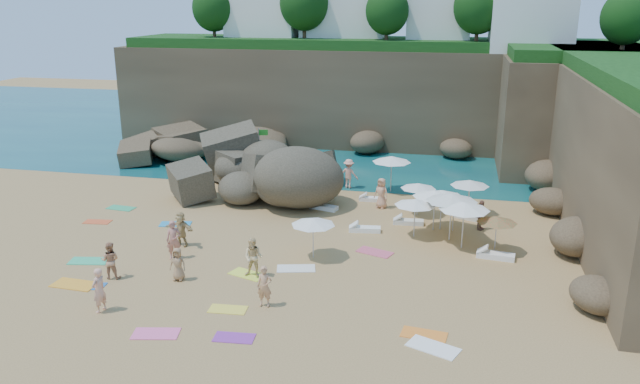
% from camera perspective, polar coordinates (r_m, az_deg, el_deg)
% --- Properties ---
extents(ground, '(120.00, 120.00, 0.00)m').
position_cam_1_polar(ground, '(31.82, -4.71, -4.77)').
color(ground, tan).
rests_on(ground, ground).
extents(seawater, '(120.00, 120.00, 0.00)m').
position_cam_1_polar(seawater, '(60.01, 3.74, 5.73)').
color(seawater, '#0C4751').
rests_on(seawater, ground).
extents(cliff_back, '(44.00, 8.00, 8.00)m').
position_cam_1_polar(cliff_back, '(54.17, 5.10, 8.75)').
color(cliff_back, brown).
rests_on(cliff_back, ground).
extents(cliff_corner, '(10.00, 12.00, 8.00)m').
position_cam_1_polar(cliff_corner, '(49.46, 21.91, 6.79)').
color(cliff_corner, brown).
rests_on(cliff_corner, ground).
extents(rock_promontory, '(12.00, 7.00, 2.00)m').
position_cam_1_polar(rock_promontory, '(49.86, -11.44, 3.06)').
color(rock_promontory, brown).
rests_on(rock_promontory, ground).
extents(clifftop_buildings, '(28.48, 9.48, 7.00)m').
position_cam_1_polar(clifftop_buildings, '(54.28, 6.48, 16.40)').
color(clifftop_buildings, white).
rests_on(clifftop_buildings, cliff_back).
extents(clifftop_trees, '(35.60, 23.82, 4.40)m').
position_cam_1_polar(clifftop_trees, '(47.86, 7.87, 16.29)').
color(clifftop_trees, '#11380F').
rests_on(clifftop_trees, ground).
extents(marina_masts, '(3.10, 0.10, 6.00)m').
position_cam_1_polar(marina_masts, '(64.08, -11.13, 8.89)').
color(marina_masts, white).
rests_on(marina_masts, ground).
extents(rock_outcrop, '(9.75, 7.91, 3.54)m').
position_cam_1_polar(rock_outcrop, '(40.33, -4.74, 0.00)').
color(rock_outcrop, brown).
rests_on(rock_outcrop, ground).
extents(flag_pole, '(0.67, 0.21, 3.46)m').
position_cam_1_polar(flag_pole, '(43.25, -5.44, 4.19)').
color(flag_pole, silver).
rests_on(flag_pole, ground).
extents(parasol_0, '(2.47, 2.47, 2.34)m').
position_cam_1_polar(parasol_0, '(40.02, 6.56, 3.00)').
color(parasol_0, silver).
rests_on(parasol_0, ground).
extents(parasol_1, '(2.13, 2.13, 2.01)m').
position_cam_1_polar(parasol_1, '(33.70, 12.21, -0.51)').
color(parasol_1, silver).
rests_on(parasol_1, ground).
extents(parasol_2, '(2.36, 2.36, 2.23)m').
position_cam_1_polar(parasol_2, '(33.52, 10.47, -0.14)').
color(parasol_2, silver).
rests_on(parasol_2, ground).
extents(parasol_3, '(2.19, 2.19, 2.07)m').
position_cam_1_polar(parasol_3, '(36.41, 13.54, 0.81)').
color(parasol_3, silver).
rests_on(parasol_3, ground).
extents(parasol_4, '(2.32, 2.32, 2.20)m').
position_cam_1_polar(parasol_4, '(33.74, 11.10, -0.12)').
color(parasol_4, silver).
rests_on(parasol_4, ground).
extents(parasol_5, '(2.02, 2.02, 1.91)m').
position_cam_1_polar(parasol_5, '(35.79, 8.98, 0.55)').
color(parasol_5, silver).
rests_on(parasol_5, ground).
extents(parasol_6, '(1.96, 1.96, 1.86)m').
position_cam_1_polar(parasol_6, '(31.28, 15.88, -2.45)').
color(parasol_6, silver).
rests_on(parasol_6, ground).
extents(parasol_7, '(2.16, 2.16, 2.04)m').
position_cam_1_polar(parasol_7, '(32.48, 8.71, -0.93)').
color(parasol_7, silver).
rests_on(parasol_7, ground).
extents(parasol_8, '(2.52, 2.52, 2.39)m').
position_cam_1_polar(parasol_8, '(31.35, 13.06, -1.25)').
color(parasol_8, silver).
rests_on(parasol_8, ground).
extents(parasol_9, '(2.11, 2.11, 2.00)m').
position_cam_1_polar(parasol_9, '(29.45, -0.63, -2.73)').
color(parasol_9, silver).
rests_on(parasol_9, ground).
extents(parasol_11, '(2.64, 2.64, 2.50)m').
position_cam_1_polar(parasol_11, '(32.22, 11.96, -0.49)').
color(parasol_11, silver).
rests_on(parasol_11, ground).
extents(lounger_0, '(1.75, 0.96, 0.26)m').
position_cam_1_polar(lounger_0, '(36.84, 0.35, -1.40)').
color(lounger_0, white).
rests_on(lounger_0, ground).
extents(lounger_1, '(1.69, 0.65, 0.26)m').
position_cam_1_polar(lounger_1, '(34.76, 8.08, -2.73)').
color(lounger_1, silver).
rests_on(lounger_1, ground).
extents(lounger_2, '(1.58, 0.56, 0.24)m').
position_cam_1_polar(lounger_2, '(38.48, 4.78, -0.65)').
color(lounger_2, white).
rests_on(lounger_2, ground).
extents(lounger_3, '(1.69, 1.16, 0.25)m').
position_cam_1_polar(lounger_3, '(36.19, 13.46, -2.24)').
color(lounger_3, silver).
rests_on(lounger_3, ground).
extents(lounger_4, '(1.83, 0.81, 0.28)m').
position_cam_1_polar(lounger_4, '(31.14, 15.76, -5.62)').
color(lounger_4, white).
rests_on(lounger_4, ground).
extents(lounger_5, '(1.73, 0.76, 0.26)m').
position_cam_1_polar(lounger_5, '(33.43, 4.11, -3.41)').
color(lounger_5, white).
rests_on(lounger_5, ground).
extents(towel_0, '(1.53, 0.91, 0.03)m').
position_cam_1_polar(towel_0, '(29.05, -20.42, -8.04)').
color(towel_0, '#2164B3').
rests_on(towel_0, ground).
extents(towel_1, '(1.85, 1.19, 0.03)m').
position_cam_1_polar(towel_1, '(24.45, -14.77, -12.41)').
color(towel_1, pink).
rests_on(towel_1, ground).
extents(towel_2, '(2.00, 1.07, 0.03)m').
position_cam_1_polar(towel_2, '(29.39, -21.52, -7.87)').
color(towel_2, '#FAA027').
rests_on(towel_2, ground).
extents(towel_3, '(1.96, 1.24, 0.03)m').
position_cam_1_polar(towel_3, '(31.66, -20.36, -5.93)').
color(towel_3, '#36BE7F').
rests_on(towel_3, ground).
extents(towel_4, '(1.56, 0.87, 0.03)m').
position_cam_1_polar(towel_4, '(25.61, -8.42, -10.57)').
color(towel_4, '#FFE343').
rests_on(towel_4, ground).
extents(towel_5, '(1.92, 1.29, 0.03)m').
position_cam_1_polar(towel_5, '(28.94, -2.20, -7.00)').
color(towel_5, white).
rests_on(towel_5, ground).
extents(towel_6, '(1.56, 0.88, 0.03)m').
position_cam_1_polar(towel_6, '(23.64, -7.86, -13.06)').
color(towel_6, purple).
rests_on(towel_6, ground).
extents(towel_7, '(1.54, 0.90, 0.03)m').
position_cam_1_polar(towel_7, '(36.94, -19.68, -2.58)').
color(towel_7, '#E65428').
rests_on(towel_7, ground).
extents(towel_8, '(1.83, 1.20, 0.03)m').
position_cam_1_polar(towel_8, '(35.36, -13.08, -2.87)').
color(towel_8, '#248EC2').
rests_on(towel_8, ground).
extents(towel_9, '(1.92, 1.41, 0.03)m').
position_cam_1_polar(towel_9, '(30.82, 5.03, -5.50)').
color(towel_9, '#D7536D').
rests_on(towel_9, ground).
extents(towel_10, '(1.75, 1.02, 0.03)m').
position_cam_1_polar(towel_10, '(23.94, 9.49, -12.73)').
color(towel_10, orange).
rests_on(towel_10, ground).
extents(towel_11, '(1.71, 0.97, 0.03)m').
position_cam_1_polar(towel_11, '(38.89, -17.73, -1.41)').
color(towel_11, '#2FA76A').
rests_on(towel_11, ground).
extents(towel_12, '(1.86, 1.34, 0.03)m').
position_cam_1_polar(towel_12, '(28.52, -6.63, -7.48)').
color(towel_12, '#EEFF43').
rests_on(towel_12, ground).
extents(towel_13, '(2.04, 1.54, 0.03)m').
position_cam_1_polar(towel_13, '(23.21, 10.31, -13.81)').
color(towel_13, white).
rests_on(towel_13, ground).
extents(person_stand_0, '(0.80, 0.65, 1.89)m').
position_cam_1_polar(person_stand_0, '(30.47, -13.24, -4.29)').
color(person_stand_0, '#B77160').
rests_on(person_stand_0, ground).
extents(person_stand_1, '(0.93, 0.78, 1.70)m').
position_cam_1_polar(person_stand_1, '(29.18, -18.63, -5.94)').
color(person_stand_1, tan).
rests_on(person_stand_1, ground).
extents(person_stand_2, '(1.34, 0.77, 1.95)m').
position_cam_1_polar(person_stand_2, '(40.83, 2.65, 1.68)').
color(person_stand_2, '#F5A58B').
rests_on(person_stand_2, ground).
extents(person_stand_3, '(0.83, 1.04, 1.65)m').
position_cam_1_polar(person_stand_3, '(34.48, 14.47, -2.06)').
color(person_stand_3, brown).
rests_on(person_stand_3, ground).
extents(person_stand_4, '(1.01, 0.81, 1.83)m').
position_cam_1_polar(person_stand_4, '(37.05, 5.63, -0.10)').
color(person_stand_4, tan).
rests_on(person_stand_4, ground).
extents(person_stand_5, '(1.75, 0.62, 1.86)m').
position_cam_1_polar(person_stand_5, '(42.93, -6.92, 2.29)').
color(person_stand_5, '#A66853').
rests_on(person_stand_5, ground).
extents(person_stand_6, '(0.56, 0.75, 1.85)m').
position_cam_1_polar(person_stand_6, '(26.30, -19.57, -8.45)').
color(person_stand_6, '#F0A988').
rests_on(person_stand_6, ground).
extents(person_lie_2, '(0.76, 1.50, 0.40)m').
position_cam_1_polar(person_lie_2, '(28.42, -12.79, -7.50)').
color(person_lie_2, '#A57A52').
rests_on(person_lie_2, ground).
extents(person_lie_3, '(1.94, 2.04, 0.47)m').
position_cam_1_polar(person_lie_3, '(32.19, -12.54, -4.43)').
color(person_lie_3, tan).
rests_on(person_lie_3, ground).
extents(person_lie_4, '(0.67, 1.72, 0.41)m').
position_cam_1_polar(person_lie_4, '(25.61, -5.06, -9.96)').
color(person_lie_4, tan).
rests_on(person_lie_4, ground).
extents(person_lie_5, '(0.89, 1.80, 0.68)m').
position_cam_1_polar(person_lie_5, '(28.14, -6.07, -7.09)').
color(person_lie_5, '#ECC886').
rests_on(person_lie_5, ground).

